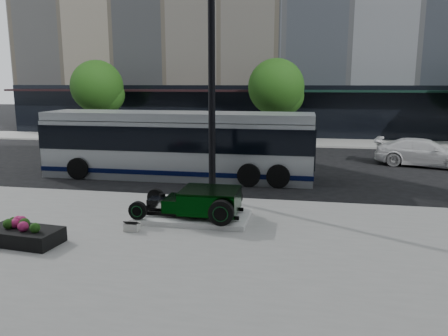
% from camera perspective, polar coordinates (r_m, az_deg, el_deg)
% --- Properties ---
extents(ground, '(120.00, 120.00, 0.00)m').
position_cam_1_polar(ground, '(17.88, 0.52, -2.54)').
color(ground, black).
rests_on(ground, ground).
extents(sidewalk_near, '(70.00, 17.00, 0.12)m').
position_cam_1_polar(sidewalk_near, '(8.38, -12.79, -19.03)').
color(sidewalk_near, gray).
rests_on(sidewalk_near, ground).
extents(sidewalk_far, '(70.00, 4.00, 0.12)m').
position_cam_1_polar(sidewalk_far, '(31.53, 4.95, 3.51)').
color(sidewalk_far, gray).
rests_on(sidewalk_far, ground).
extents(street_trees, '(29.80, 3.80, 5.70)m').
position_cam_1_polar(street_trees, '(30.24, 7.09, 10.19)').
color(street_trees, black).
rests_on(street_trees, sidewalk_far).
extents(display_plinth, '(3.40, 1.80, 0.15)m').
position_cam_1_polar(display_plinth, '(13.44, -4.11, -6.35)').
color(display_plinth, silver).
rests_on(display_plinth, sidewalk_near).
extents(hot_rod, '(3.22, 2.00, 0.81)m').
position_cam_1_polar(hot_rod, '(13.22, -2.74, -4.36)').
color(hot_rod, black).
rests_on(hot_rod, display_plinth).
extents(info_plaque, '(0.41, 0.32, 0.31)m').
position_cam_1_polar(info_plaque, '(12.65, -11.94, -7.47)').
color(info_plaque, silver).
rests_on(info_plaque, sidewalk_near).
extents(lamppost, '(0.44, 0.44, 8.01)m').
position_cam_1_polar(lamppost, '(15.25, -1.61, 9.62)').
color(lamppost, black).
rests_on(lamppost, sidewalk_near).
extents(flower_planter, '(2.05, 1.17, 0.64)m').
position_cam_1_polar(flower_planter, '(12.56, -24.79, -7.90)').
color(flower_planter, black).
rests_on(flower_planter, sidewalk_near).
extents(transit_bus, '(12.12, 2.88, 2.92)m').
position_cam_1_polar(transit_bus, '(19.72, -6.03, 3.09)').
color(transit_bus, '#A8ADB2').
rests_on(transit_bus, ground).
extents(white_sedan, '(5.13, 3.16, 1.39)m').
position_cam_1_polar(white_sedan, '(24.50, 24.68, 1.83)').
color(white_sedan, silver).
rests_on(white_sedan, ground).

